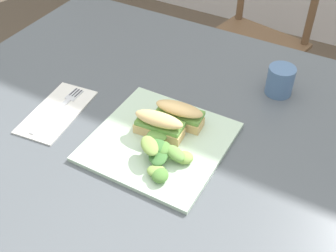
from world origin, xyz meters
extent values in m
cube|color=#51565B|center=(0.01, -0.09, 0.72)|extent=(1.32, 0.94, 0.03)
cube|color=#2D2D33|center=(-0.58, 0.31, 0.35)|extent=(0.07, 0.07, 0.71)
cylinder|color=brown|center=(-0.34, 0.66, 0.21)|extent=(0.03, 0.03, 0.43)
cylinder|color=brown|center=(0.00, 0.59, 0.21)|extent=(0.03, 0.03, 0.43)
cylinder|color=brown|center=(-0.26, 0.99, 0.21)|extent=(0.03, 0.03, 0.43)
cylinder|color=brown|center=(0.07, 0.92, 0.21)|extent=(0.03, 0.03, 0.43)
cube|color=brown|center=(-0.13, 0.79, 0.44)|extent=(0.47, 0.47, 0.02)
cube|color=beige|center=(-0.02, -0.16, 0.74)|extent=(0.29, 0.29, 0.01)
cube|color=#DBB270|center=(-0.03, -0.14, 0.76)|extent=(0.11, 0.05, 0.02)
cube|color=#6B9E47|center=(-0.03, -0.14, 0.78)|extent=(0.11, 0.06, 0.01)
ellipsoid|color=#DBB270|center=(-0.03, -0.14, 0.79)|extent=(0.12, 0.05, 0.02)
cube|color=#DBB270|center=(-0.01, -0.09, 0.76)|extent=(0.11, 0.05, 0.02)
cube|color=#6B9E47|center=(-0.01, -0.08, 0.78)|extent=(0.11, 0.06, 0.01)
ellipsoid|color=#DBB270|center=(-0.01, -0.09, 0.79)|extent=(0.12, 0.05, 0.02)
ellipsoid|color=#84A84C|center=(0.06, -0.19, 0.76)|extent=(0.05, 0.04, 0.02)
ellipsoid|color=#84A84C|center=(0.03, -0.25, 0.76)|extent=(0.05, 0.05, 0.01)
ellipsoid|color=#84A84C|center=(-0.01, -0.21, 0.78)|extent=(0.07, 0.07, 0.02)
ellipsoid|color=#6B9E47|center=(-0.02, -0.16, 0.77)|extent=(0.06, 0.06, 0.01)
ellipsoid|color=#3D7033|center=(0.00, -0.20, 0.77)|extent=(0.05, 0.05, 0.01)
ellipsoid|color=#518438|center=(0.04, -0.26, 0.76)|extent=(0.05, 0.05, 0.02)
ellipsoid|color=#6B9E47|center=(0.04, -0.19, 0.77)|extent=(0.06, 0.05, 0.02)
ellipsoid|color=#3D7033|center=(0.01, -0.21, 0.77)|extent=(0.06, 0.07, 0.01)
ellipsoid|color=#6B9E47|center=(0.02, -0.19, 0.77)|extent=(0.04, 0.04, 0.01)
ellipsoid|color=#518438|center=(0.01, -0.19, 0.77)|extent=(0.04, 0.05, 0.01)
cube|color=silver|center=(-0.29, -0.19, 0.74)|extent=(0.13, 0.22, 0.00)
cube|color=silver|center=(-0.29, -0.21, 0.75)|extent=(0.02, 0.14, 0.00)
cube|color=silver|center=(-0.29, -0.12, 0.75)|extent=(0.03, 0.05, 0.00)
cube|color=#38383D|center=(-0.28, -0.11, 0.75)|extent=(0.00, 0.03, 0.00)
cube|color=#38383D|center=(-0.29, -0.11, 0.75)|extent=(0.00, 0.03, 0.00)
cube|color=#38383D|center=(-0.30, -0.11, 0.75)|extent=(0.00, 0.03, 0.00)
cylinder|color=#4C6B93|center=(0.16, 0.15, 0.78)|extent=(0.07, 0.07, 0.08)
camera|label=1|loc=(0.33, -0.74, 1.40)|focal=44.97mm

